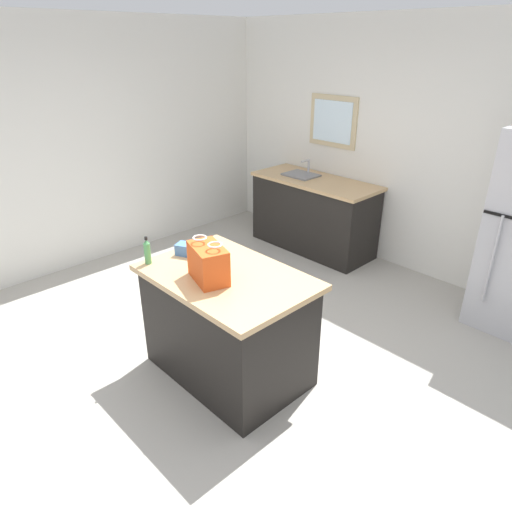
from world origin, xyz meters
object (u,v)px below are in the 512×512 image
at_px(shopping_bag, 208,263).
at_px(small_box, 186,249).
at_px(bottle, 147,252).
at_px(kitchen_island, 228,325).

height_order(shopping_bag, small_box, shopping_bag).
relative_size(small_box, bottle, 0.67).
height_order(kitchen_island, bottle, bottle).
bearing_deg(shopping_bag, bottle, -162.45).
bearing_deg(shopping_bag, kitchen_island, 80.92).
relative_size(kitchen_island, bottle, 5.76).
bearing_deg(small_box, kitchen_island, 0.64).
relative_size(shopping_bag, bottle, 1.72).
xyz_separation_m(kitchen_island, shopping_bag, (-0.02, -0.14, 0.57)).
bearing_deg(bottle, small_box, 77.18).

